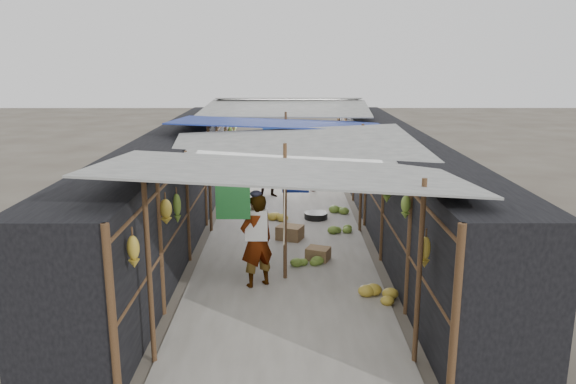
{
  "coord_description": "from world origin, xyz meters",
  "views": [
    {
      "loc": [
        0.04,
        -7.01,
        4.11
      ],
      "look_at": [
        0.06,
        4.86,
        1.25
      ],
      "focal_mm": 35.0,
      "sensor_mm": 36.0,
      "label": 1
    }
  ],
  "objects_px": {
    "vendor_elderly": "(257,241)",
    "shopper_blue": "(270,172)",
    "black_basin": "(316,216)",
    "crate_near": "(290,233)",
    "vendor_seated": "(313,176)"
  },
  "relations": [
    {
      "from": "black_basin",
      "to": "vendor_seated",
      "type": "bearing_deg",
      "value": 89.15
    },
    {
      "from": "black_basin",
      "to": "shopper_blue",
      "type": "xyz_separation_m",
      "value": [
        -1.26,
        2.4,
        0.69
      ]
    },
    {
      "from": "vendor_seated",
      "to": "black_basin",
      "type": "bearing_deg",
      "value": -28.75
    },
    {
      "from": "black_basin",
      "to": "shopper_blue",
      "type": "relative_size",
      "value": 0.39
    },
    {
      "from": "vendor_elderly",
      "to": "vendor_seated",
      "type": "relative_size",
      "value": 1.7
    },
    {
      "from": "crate_near",
      "to": "vendor_elderly",
      "type": "height_order",
      "value": "vendor_elderly"
    },
    {
      "from": "crate_near",
      "to": "vendor_elderly",
      "type": "distance_m",
      "value": 2.86
    },
    {
      "from": "vendor_elderly",
      "to": "vendor_seated",
      "type": "distance_m",
      "value": 7.61
    },
    {
      "from": "black_basin",
      "to": "vendor_elderly",
      "type": "distance_m",
      "value": 4.64
    },
    {
      "from": "crate_near",
      "to": "vendor_seated",
      "type": "relative_size",
      "value": 0.54
    },
    {
      "from": "black_basin",
      "to": "shopper_blue",
      "type": "distance_m",
      "value": 2.79
    },
    {
      "from": "vendor_elderly",
      "to": "shopper_blue",
      "type": "relative_size",
      "value": 1.12
    },
    {
      "from": "shopper_blue",
      "to": "vendor_seated",
      "type": "height_order",
      "value": "shopper_blue"
    },
    {
      "from": "black_basin",
      "to": "shopper_blue",
      "type": "bearing_deg",
      "value": 117.64
    },
    {
      "from": "shopper_blue",
      "to": "black_basin",
      "type": "bearing_deg",
      "value": -64.2
    }
  ]
}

